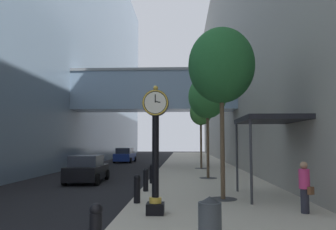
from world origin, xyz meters
TOP-DOWN VIEW (x-y plane):
  - ground_plane at (0.00, 27.00)m, footprint 110.00×110.00m
  - sidewalk_right at (3.43, 30.00)m, footprint 6.86×80.00m
  - building_block_left at (-12.42, 29.97)m, footprint 24.18×80.00m
  - building_block_right at (11.36, 30.00)m, footprint 9.00×80.00m
  - street_clock at (1.16, 6.66)m, footprint 0.84×0.55m
  - bollard_nearest at (0.32, 2.65)m, footprint 0.26×0.26m
  - bollard_third at (0.32, 8.59)m, footprint 0.26×0.26m
  - bollard_fourth at (0.32, 11.57)m, footprint 0.26×0.26m
  - bollard_fifth at (0.32, 14.54)m, footprint 0.26×0.26m
  - bollard_sixth at (0.32, 17.51)m, footprint 0.26×0.26m
  - street_tree_near at (3.62, 9.55)m, footprint 2.70×2.70m
  - street_tree_mid_near at (3.62, 17.34)m, footprint 2.44×2.44m
  - street_tree_mid_far at (3.62, 25.12)m, footprint 1.91×1.91m
  - trash_bin at (2.63, 3.64)m, footprint 0.53×0.53m
  - pedestrian_walking at (5.92, 7.02)m, footprint 0.48×0.52m
  - storefront_awning at (5.62, 10.10)m, footprint 2.40×3.60m
  - car_blue_near at (-4.84, 35.65)m, footprint 2.20×4.67m
  - car_black_mid at (-3.69, 15.90)m, footprint 2.16×4.21m

SIDE VIEW (x-z plane):
  - ground_plane at x=0.00m, z-range 0.00..0.00m
  - sidewalk_right at x=3.43m, z-range 0.00..0.14m
  - trash_bin at x=2.63m, z-range 0.15..1.20m
  - bollard_nearest at x=0.32m, z-range 0.17..1.23m
  - bollard_third at x=0.32m, z-range 0.17..1.23m
  - bollard_fourth at x=0.32m, z-range 0.17..1.23m
  - bollard_fifth at x=0.32m, z-range 0.17..1.23m
  - bollard_sixth at x=0.32m, z-range 0.17..1.23m
  - car_black_mid at x=-3.69m, z-range -0.02..1.59m
  - car_blue_near at x=-4.84m, z-range -0.03..1.69m
  - pedestrian_walking at x=5.92m, z-range 0.18..1.81m
  - street_clock at x=1.16m, z-range 0.33..4.41m
  - storefront_awning at x=5.62m, z-range 1.63..4.93m
  - street_tree_mid_far at x=3.62m, z-range 1.95..7.89m
  - street_tree_mid_near at x=3.62m, z-range 2.00..8.57m
  - street_tree_near at x=3.62m, z-range 2.04..8.98m
  - building_block_right at x=11.36m, z-range 0.00..26.85m
  - building_block_left at x=-12.42m, z-range -0.07..30.02m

